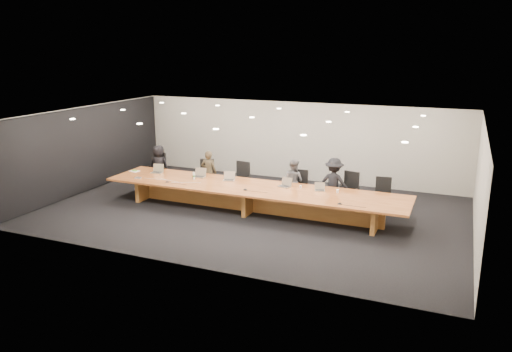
{
  "coord_description": "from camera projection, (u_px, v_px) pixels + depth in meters",
  "views": [
    {
      "loc": [
        5.48,
        -12.78,
        4.7
      ],
      "look_at": [
        0.0,
        0.3,
        1.0
      ],
      "focal_mm": 35.0,
      "sensor_mm": 36.0,
      "label": 1
    }
  ],
  "objects": [
    {
      "name": "laptop_e",
      "position": [
        320.0,
        187.0,
        14.03
      ],
      "size": [
        0.34,
        0.29,
        0.23
      ],
      "primitive_type": null,
      "rotation": [
        0.0,
        0.0,
        0.29
      ],
      "color": "tan",
      "rests_on": "conference_table"
    },
    {
      "name": "laptop_d",
      "position": [
        284.0,
        182.0,
        14.41
      ],
      "size": [
        0.4,
        0.34,
        0.27
      ],
      "primitive_type": null,
      "rotation": [
        0.0,
        0.0,
        -0.29
      ],
      "color": "tan",
      "rests_on": "conference_table"
    },
    {
      "name": "chair_left",
      "position": [
        206.0,
        176.0,
        16.44
      ],
      "size": [
        0.71,
        0.71,
        1.11
      ],
      "primitive_type": null,
      "rotation": [
        0.0,
        0.0,
        0.33
      ],
      "color": "black",
      "rests_on": "ground"
    },
    {
      "name": "back_wall",
      "position": [
        296.0,
        141.0,
        17.86
      ],
      "size": [
        12.0,
        0.02,
        2.8
      ],
      "primitive_type": "cube",
      "color": "silver",
      "rests_on": "ground"
    },
    {
      "name": "person_c",
      "position": [
        293.0,
        181.0,
        15.29
      ],
      "size": [
        0.8,
        0.7,
        1.37
      ],
      "primitive_type": "imported",
      "rotation": [
        0.0,
        0.0,
        2.82
      ],
      "color": "#565658",
      "rests_on": "ground"
    },
    {
      "name": "chair_mid_right",
      "position": [
        299.0,
        187.0,
        15.21
      ],
      "size": [
        0.56,
        0.56,
        1.06
      ],
      "primitive_type": null,
      "rotation": [
        0.0,
        0.0,
        0.04
      ],
      "color": "black",
      "rests_on": "ground"
    },
    {
      "name": "laptop_a",
      "position": [
        157.0,
        169.0,
        15.99
      ],
      "size": [
        0.39,
        0.3,
        0.28
      ],
      "primitive_type": null,
      "rotation": [
        0.0,
        0.0,
        0.11
      ],
      "color": "#BAAD8E",
      "rests_on": "conference_table"
    },
    {
      "name": "amber_mug",
      "position": [
        193.0,
        177.0,
        15.33
      ],
      "size": [
        0.09,
        0.09,
        0.1
      ],
      "primitive_type": "cylinder",
      "rotation": [
        0.0,
        0.0,
        -0.07
      ],
      "color": "brown",
      "rests_on": "conference_table"
    },
    {
      "name": "mic_center",
      "position": [
        245.0,
        189.0,
        14.14
      ],
      "size": [
        0.17,
        0.17,
        0.03
      ],
      "primitive_type": "cone",
      "rotation": [
        0.0,
        0.0,
        -0.37
      ],
      "color": "black",
      "rests_on": "conference_table"
    },
    {
      "name": "chair_far_left",
      "position": [
        156.0,
        170.0,
        17.07
      ],
      "size": [
        0.76,
        0.76,
        1.21
      ],
      "primitive_type": null,
      "rotation": [
        0.0,
        0.0,
        -0.28
      ],
      "color": "black",
      "rests_on": "ground"
    },
    {
      "name": "person_a",
      "position": [
        159.0,
        166.0,
        17.05
      ],
      "size": [
        0.74,
        0.51,
        1.45
      ],
      "primitive_type": "imported",
      "rotation": [
        0.0,
        0.0,
        3.21
      ],
      "color": "black",
      "rests_on": "ground"
    },
    {
      "name": "person_d",
      "position": [
        334.0,
        183.0,
        14.74
      ],
      "size": [
        1.02,
        0.62,
        1.53
      ],
      "primitive_type": "imported",
      "rotation": [
        0.0,
        0.0,
        3.09
      ],
      "color": "black",
      "rests_on": "ground"
    },
    {
      "name": "left_wall_panel",
      "position": [
        87.0,
        150.0,
        16.52
      ],
      "size": [
        0.08,
        7.84,
        2.74
      ],
      "primitive_type": "cube",
      "color": "black",
      "rests_on": "ground"
    },
    {
      "name": "mic_left",
      "position": [
        167.0,
        182.0,
        14.94
      ],
      "size": [
        0.15,
        0.15,
        0.03
      ],
      "primitive_type": "cone",
      "rotation": [
        0.0,
        0.0,
        0.38
      ],
      "color": "black",
      "rests_on": "conference_table"
    },
    {
      "name": "lime_gadget",
      "position": [
        135.0,
        170.0,
        16.22
      ],
      "size": [
        0.17,
        0.11,
        0.02
      ],
      "primitive_type": "cube",
      "rotation": [
        0.0,
        0.0,
        -0.21
      ],
      "color": "#5CB530",
      "rests_on": "notepad"
    },
    {
      "name": "laptop_b",
      "position": [
        199.0,
        173.0,
        15.48
      ],
      "size": [
        0.38,
        0.29,
        0.29
      ],
      "primitive_type": null,
      "rotation": [
        0.0,
        0.0,
        0.07
      ],
      "color": "tan",
      "rests_on": "conference_table"
    },
    {
      "name": "water_bottle",
      "position": [
        194.0,
        176.0,
        15.22
      ],
      "size": [
        0.08,
        0.08,
        0.22
      ],
      "primitive_type": "cylinder",
      "rotation": [
        0.0,
        0.0,
        0.14
      ],
      "color": "silver",
      "rests_on": "conference_table"
    },
    {
      "name": "person_b",
      "position": [
        209.0,
        172.0,
        16.25
      ],
      "size": [
        0.56,
        0.41,
        1.44
      ],
      "primitive_type": "imported",
      "rotation": [
        0.0,
        0.0,
        3.27
      ],
      "color": "#342C1C",
      "rests_on": "ground"
    },
    {
      "name": "laptop_c",
      "position": [
        229.0,
        176.0,
        15.1
      ],
      "size": [
        0.4,
        0.33,
        0.27
      ],
      "primitive_type": null,
      "rotation": [
        0.0,
        0.0,
        0.28
      ],
      "color": "#BAA68E",
      "rests_on": "conference_table"
    },
    {
      "name": "paper_cup_near",
      "position": [
        301.0,
        187.0,
        14.31
      ],
      "size": [
        0.08,
        0.08,
        0.08
      ],
      "primitive_type": "cone",
      "rotation": [
        0.0,
        0.0,
        0.23
      ],
      "color": "silver",
      "rests_on": "conference_table"
    },
    {
      "name": "ground",
      "position": [
        252.0,
        211.0,
        14.64
      ],
      "size": [
        12.0,
        12.0,
        0.0
      ],
      "primitive_type": "plane",
      "color": "black",
      "rests_on": "ground"
    },
    {
      "name": "paper_cup_far",
      "position": [
        338.0,
        191.0,
        13.84
      ],
      "size": [
        0.1,
        0.1,
        0.09
      ],
      "primitive_type": "cone",
      "rotation": [
        0.0,
        0.0,
        -0.28
      ],
      "color": "white",
      "rests_on": "conference_table"
    },
    {
      "name": "chair_right",
      "position": [
        348.0,
        190.0,
        14.75
      ],
      "size": [
        0.69,
        0.69,
        1.12
      ],
      "primitive_type": null,
      "rotation": [
        0.0,
        0.0,
        -0.23
      ],
      "color": "black",
      "rests_on": "ground"
    },
    {
      "name": "av_box",
      "position": [
        138.0,
        178.0,
        15.38
      ],
      "size": [
        0.21,
        0.17,
        0.03
      ],
      "primitive_type": "cube",
      "rotation": [
        0.0,
        0.0,
        0.18
      ],
      "color": "#B1B2B7",
      "rests_on": "conference_table"
    },
    {
      "name": "chair_far_right",
      "position": [
        382.0,
        196.0,
        14.33
      ],
      "size": [
        0.59,
        0.59,
        1.07
      ],
      "primitive_type": null,
      "rotation": [
        0.0,
        0.0,
        0.1
      ],
      "color": "black",
      "rests_on": "ground"
    },
    {
      "name": "notepad",
      "position": [
        134.0,
        171.0,
        16.22
      ],
      "size": [
        0.32,
        0.27,
        0.02
      ],
      "primitive_type": "cube",
      "rotation": [
        0.0,
        0.0,
        -0.14
      ],
      "color": "silver",
      "rests_on": "conference_table"
    },
    {
      "name": "conference_table",
      "position": [
        252.0,
        194.0,
        14.51
      ],
      "size": [
        9.0,
        1.8,
        0.75
      ],
      "color": "brown",
      "rests_on": "ground"
    },
    {
      "name": "chair_mid_left",
      "position": [
        240.0,
        179.0,
        15.93
      ],
      "size": [
        0.65,
        0.65,
        1.15
      ],
      "primitive_type": null,
      "rotation": [
        0.0,
        0.0,
        -0.12
      ],
      "color": "black",
      "rests_on": "ground"
    },
    {
      "name": "mic_right",
      "position": [
        340.0,
        203.0,
        12.88
      ],
      "size": [
        0.15,
        0.15,
        0.03
      ],
      "primitive_type": "cone",
      "rotation": [
        0.0,
        0.0,
        -0.18
      ],
      "color": "black",
      "rests_on": "conference_table"
    }
  ]
}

